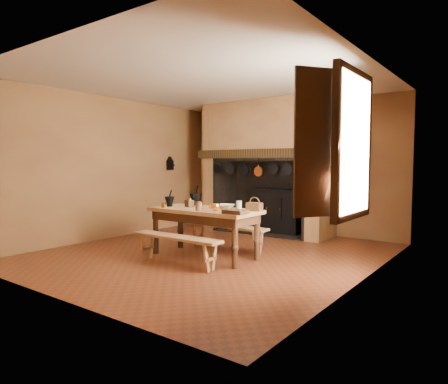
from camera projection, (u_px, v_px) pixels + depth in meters
name	position (u px, v px, depth m)	size (l,w,h in m)	color
floor	(211.00, 253.00, 6.60)	(5.50, 5.50, 0.00)	#632E17
ceiling	(211.00, 81.00, 6.40)	(5.50, 5.50, 0.00)	silver
back_wall	(289.00, 167.00, 8.71)	(5.00, 0.02, 2.80)	olive
wall_left	(113.00, 168.00, 7.98)	(0.02, 5.50, 2.80)	olive
wall_right	(367.00, 170.00, 5.02)	(0.02, 5.50, 2.80)	olive
wall_front	(53.00, 171.00, 4.29)	(5.00, 0.02, 2.80)	olive
chimney_breast	(267.00, 148.00, 8.50)	(2.95, 0.96, 2.80)	olive
iron_range	(280.00, 210.00, 8.55)	(1.12, 0.55, 1.60)	black
hearth_pans	(235.00, 225.00, 8.99)	(0.51, 0.62, 0.20)	orange
hanging_pans	(253.00, 170.00, 8.16)	(1.92, 0.29, 0.27)	black
onion_string	(314.00, 172.00, 7.35)	(0.12, 0.10, 0.46)	#9B581C
herb_bunch	(323.00, 169.00, 7.24)	(0.20, 0.20, 0.35)	olive
window	(344.00, 145.00, 4.77)	(0.39, 1.75, 1.76)	white
wall_coffee_mill	(170.00, 162.00, 9.17)	(0.23, 0.16, 0.31)	black
work_table	(205.00, 216.00, 6.30)	(1.78, 0.79, 0.77)	tan
bench_front	(177.00, 243.00, 5.81)	(1.53, 0.27, 0.43)	tan
bench_back	(226.00, 231.00, 6.80)	(1.55, 0.27, 0.44)	tan
mortar_large	(196.00, 199.00, 6.79)	(0.20, 0.20, 0.35)	black
mortar_small	(170.00, 201.00, 6.59)	(0.16, 0.16, 0.28)	black
coffee_grinder	(190.00, 203.00, 6.53)	(0.17, 0.14, 0.18)	#3C2213
brass_mug_a	(164.00, 205.00, 6.38)	(0.08, 0.08, 0.08)	orange
brass_mug_b	(211.00, 206.00, 6.30)	(0.08, 0.08, 0.09)	orange
mixing_bowl	(225.00, 207.00, 6.27)	(0.28, 0.28, 0.07)	beige
stoneware_crock	(199.00, 206.00, 6.02)	(0.11, 0.11, 0.13)	brown
glass_jar	(239.00, 206.00, 5.97)	(0.09, 0.09, 0.15)	beige
wicker_basket	(254.00, 206.00, 6.00)	(0.23, 0.18, 0.21)	#432B14
wooden_tray	(235.00, 212.00, 5.63)	(0.33, 0.23, 0.06)	#3C2213
brass_cup	(216.00, 207.00, 5.98)	(0.14, 0.14, 0.11)	orange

